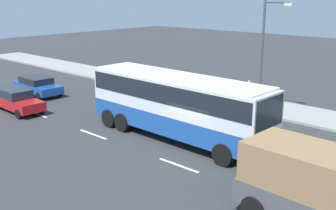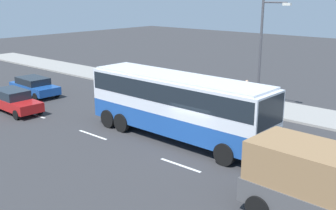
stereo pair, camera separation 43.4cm
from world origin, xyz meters
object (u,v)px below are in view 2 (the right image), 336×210
(coach_bus, at_px, (177,100))
(car_blue_saloon, at_px, (34,86))
(street_lamp, at_px, (263,49))
(pedestrian_near_curb, at_px, (246,89))
(car_red_compact, at_px, (14,100))

(coach_bus, height_order, car_blue_saloon, coach_bus)
(coach_bus, bearing_deg, street_lamp, 82.70)
(coach_bus, relative_size, pedestrian_near_curb, 6.97)
(coach_bus, distance_m, car_blue_saloon, 15.06)
(pedestrian_near_curb, bearing_deg, street_lamp, -142.85)
(car_red_compact, height_order, pedestrian_near_curb, pedestrian_near_curb)
(coach_bus, relative_size, street_lamp, 1.54)
(pedestrian_near_curb, bearing_deg, coach_bus, 173.98)
(car_red_compact, relative_size, pedestrian_near_curb, 2.90)
(pedestrian_near_curb, bearing_deg, car_red_compact, 126.41)
(coach_bus, xyz_separation_m, pedestrian_near_curb, (-1.01, 9.16, -1.14))
(coach_bus, relative_size, car_red_compact, 2.41)
(coach_bus, xyz_separation_m, car_red_compact, (-11.84, -3.18, -1.42))
(car_red_compact, bearing_deg, pedestrian_near_curb, 50.12)
(car_blue_saloon, distance_m, street_lamp, 17.93)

